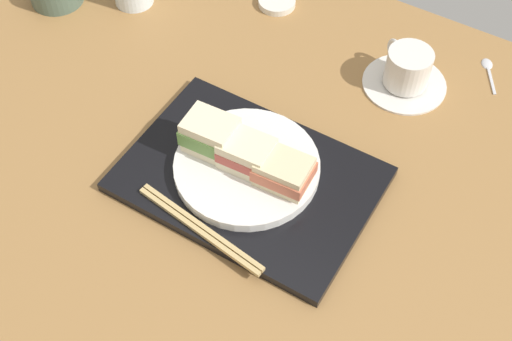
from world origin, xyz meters
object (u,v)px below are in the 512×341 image
Objects in this scene: sandwich_near at (211,135)px; chopsticks_pair at (200,228)px; sandwich_far at (284,172)px; sandwich_middle at (247,153)px; teaspoon at (489,67)px; sandwich_plate at (247,167)px; coffee_cup at (407,71)px; small_sauce_dish at (277,2)px.

sandwich_near is 14.81cm from chopsticks_pair.
sandwich_middle is at bearing -179.37° from sandwich_far.
sandwich_middle is 13.34cm from chopsticks_pair.
sandwich_middle is 0.94× the size of sandwich_far.
sandwich_near is 1.01× the size of teaspoon.
teaspoon is (24.36, 42.55, -2.15)cm from sandwich_plate.
teaspoon is (17.96, 42.48, -5.26)cm from sandwich_far.
sandwich_far reaches higher than teaspoon.
chopsticks_pair is 2.73× the size of teaspoon.
coffee_cup is at bearing 73.32° from chopsticks_pair.
sandwich_far is 46.42cm from teaspoon.
small_sauce_dish is at bearing 113.54° from sandwich_plate.
sandwich_near reaches higher than sandwich_far.
chopsticks_pair is (-0.16, -12.77, -3.87)cm from sandwich_middle.
sandwich_plate is 3.14× the size of small_sauce_dish.
chopsticks_pair is 53.58cm from small_sauce_dish.
sandwich_plate is 2.66× the size of sandwich_far.
sandwich_plate is at bearing -179.37° from sandwich_far.
sandwich_plate is 2.66× the size of sandwich_near.
coffee_cup is 16.29cm from teaspoon.
coffee_cup is at bearing 78.01° from sandwich_far.
sandwich_middle is at bearing 89.29° from chopsticks_pair.
sandwich_near reaches higher than small_sauce_dish.
sandwich_plate is 33.80cm from coffee_cup.
sandwich_far is at bearing 0.63° from sandwich_near.
chopsticks_pair is at bearing -106.68° from coffee_cup.
teaspoon is (30.77, 42.62, -5.99)cm from sandwich_near.
sandwich_far is at bearing 0.63° from sandwich_plate.
sandwich_near reaches higher than coffee_cup.
small_sauce_dish is at bearing 104.97° from sandwich_near.
sandwich_plate is 1.55× the size of coffee_cup.
sandwich_near is (-6.41, -0.07, 3.84)cm from sandwich_plate.
sandwich_middle is 6.41cm from sandwich_far.
sandwich_far is 1.01× the size of teaspoon.
teaspoon is at bearing 60.21° from sandwich_middle.
sandwich_near is at bearing -125.83° from teaspoon.
sandwich_plate is at bearing 89.29° from chopsticks_pair.
sandwich_far is at bearing 0.63° from sandwich_middle.
chopsticks_pair is 1.57× the size of coffee_cup.
sandwich_plate is 3.36cm from sandwich_middle.
sandwich_near is 36.94cm from coffee_cup.
sandwich_far is (6.41, 0.07, 3.12)cm from sandwich_plate.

